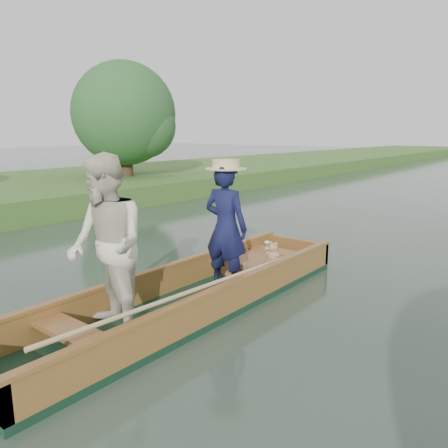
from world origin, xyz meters
The scene contains 3 objects.
ground centered at (0.00, 0.00, 0.00)m, with size 120.00×120.00×0.00m, color #283D30.
trees_far centered at (0.31, 8.80, 2.49)m, with size 22.04×8.83×4.45m.
punt centered at (-0.04, -0.28, 0.66)m, with size 1.19×5.00×1.90m.
Camera 1 is at (3.39, -3.61, 2.08)m, focal length 35.00 mm.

